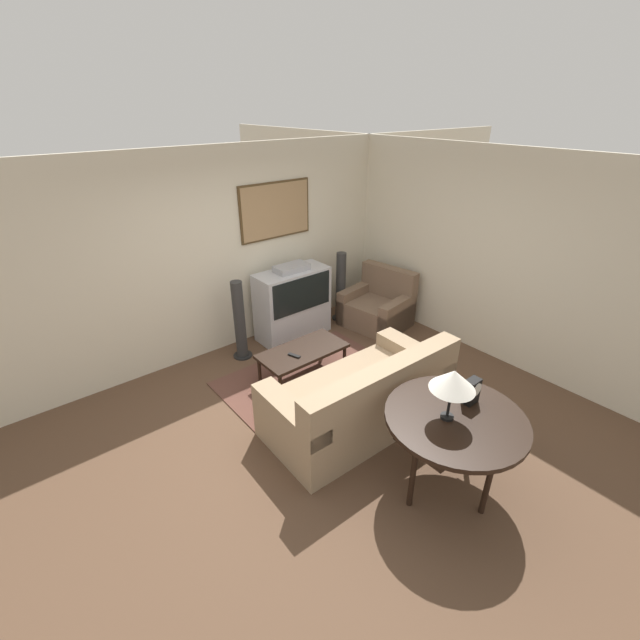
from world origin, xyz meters
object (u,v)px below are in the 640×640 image
Objects in this scene: console_table at (455,423)px; mantel_clock at (472,391)px; armchair at (378,307)px; table_lamp at (453,380)px; tv at (293,303)px; coffee_table at (303,353)px; speaker_tower_left at (240,322)px; speaker_tower_right at (341,288)px; couch at (361,399)px.

console_table is 0.32m from mantel_clock.
armchair is 3.33m from table_lamp.
tv reaches higher than console_table.
coffee_table is 1.02m from speaker_tower_left.
speaker_tower_right is (0.90, -0.04, 0.00)m from tv.
speaker_tower_right is at bearing -125.23° from couch.
table_lamp is 3.16m from speaker_tower_left.
armchair is 0.94× the size of speaker_tower_left.
speaker_tower_right is at bearing 62.88° from table_lamp.
couch reaches higher than armchair.
coffee_table is 4.62× the size of mantel_clock.
console_table is at bearing -100.77° from tv.
mantel_clock is 3.35m from speaker_tower_right.
table_lamp is at bearing -92.70° from coffee_table.
tv reaches higher than couch.
coffee_table is 2.21m from mantel_clock.
couch is 2.06m from speaker_tower_left.
speaker_tower_right is (1.52, 2.03, 0.20)m from couch.
armchair is at bearing 55.03° from console_table.
table_lamp is 3.52m from speaker_tower_right.
console_table is (-1.83, -2.62, 0.45)m from armchair.
couch is 1.82× the size of speaker_tower_right.
couch is at bearing -126.92° from speaker_tower_right.
speaker_tower_left is (-0.55, 3.08, -0.39)m from mantel_clock.
armchair is 2.20m from speaker_tower_left.
mantel_clock is (0.33, -0.00, -0.26)m from table_lamp.
table_lamp is 0.43× the size of speaker_tower_left.
coffee_table is at bearing -120.17° from tv.
console_table is at bearing -90.68° from coffee_table.
couch is at bearing -82.06° from speaker_tower_left.
speaker_tower_left is (-0.90, -0.04, 0.00)m from tv.
speaker_tower_left is 1.80m from speaker_tower_right.
mantel_clock is at bearing -40.06° from armchair.
couch is at bearing -59.18° from armchair.
speaker_tower_right is at bearing 32.76° from coffee_table.
table_lamp is at bearing -117.12° from speaker_tower_right.
console_table is 5.04× the size of mantel_clock.
speaker_tower_right is at bearing -2.56° from tv.
mantel_clock reaches higher than console_table.
table_lamp reaches higher than coffee_table.
coffee_table is 2.28m from table_lamp.
table_lamp is (-0.10, -2.13, 0.80)m from coffee_table.
couch is 2.39m from armchair.
console_table is 3.15m from speaker_tower_left.
armchair reaches higher than coffee_table.
couch is 1.17m from console_table.
tv is 0.90m from speaker_tower_right.
mantel_clock is (0.23, -2.13, 0.54)m from coffee_table.
armchair is 2.22× the size of table_lamp.
tv is 3.26m from table_lamp.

